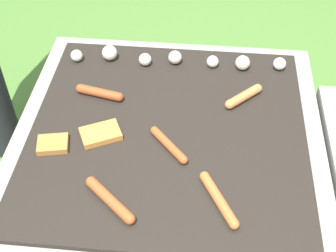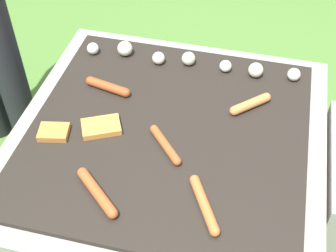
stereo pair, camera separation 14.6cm
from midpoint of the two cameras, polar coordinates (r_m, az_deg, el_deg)
name	(u,v)px [view 1 (the left image)]	position (r m, az deg, el deg)	size (l,w,h in m)	color
ground_plane	(168,209)	(1.81, -2.34, -10.23)	(14.00, 14.00, 0.00)	#47702D
grill	(168,174)	(1.64, -2.56, -6.00)	(0.98, 0.98, 0.43)	gray
sausage_front_left	(169,145)	(1.41, -2.87, -2.46)	(0.13, 0.14, 0.03)	#A34C23
sausage_back_left	(100,93)	(1.61, -10.94, 3.89)	(0.17, 0.06, 0.03)	#93421E
sausage_back_right	(244,96)	(1.57, 6.62, 3.48)	(0.13, 0.12, 0.03)	#C6753D
sausage_front_center	(219,199)	(1.29, 2.96, -9.10)	(0.11, 0.18, 0.03)	#B7602D
sausage_mid_right	(110,200)	(1.30, -10.34, -9.02)	(0.16, 0.14, 0.03)	#A34C23
bread_slice_left	(101,134)	(1.48, -11.04, -1.07)	(0.14, 0.13, 0.02)	#D18438
bread_slice_center	(53,144)	(1.48, -16.64, -2.27)	(0.10, 0.09, 0.02)	#B27033
mushroom_row	(175,59)	(1.71, -1.62, 8.11)	(0.78, 0.07, 0.06)	silver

